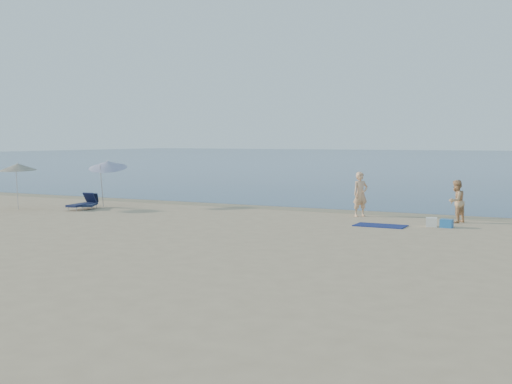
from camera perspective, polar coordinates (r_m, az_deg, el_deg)
sea at (r=107.58m, az=20.94°, el=2.74°), size 240.00×160.00×0.01m
wet_sand_strip at (r=28.51m, az=5.26°, el=-1.59°), size 240.00×1.60×0.00m
person_left at (r=26.24m, az=9.27°, el=-0.19°), size 0.76×0.78×1.81m
person_right at (r=25.09m, az=17.36°, el=-0.80°), size 0.88×0.96×1.61m
beach_towel at (r=23.56m, az=10.99°, el=-2.95°), size 1.82×1.02×0.03m
white_bag at (r=23.75m, az=15.34°, el=-2.61°), size 0.44×0.39×0.33m
blue_cooler at (r=23.67m, az=16.58°, el=-2.69°), size 0.45×0.34×0.30m
umbrella_near at (r=30.44m, az=-13.05°, el=2.39°), size 2.34×2.35×2.33m
umbrella_far at (r=30.38m, az=-20.41°, el=2.10°), size 1.84×1.85×2.14m
lounger_left at (r=29.82m, az=-14.52°, el=-0.98°), size 1.16×1.55×0.66m
lounger_right at (r=29.64m, az=-15.21°, el=-0.99°), size 0.70×1.67×0.71m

